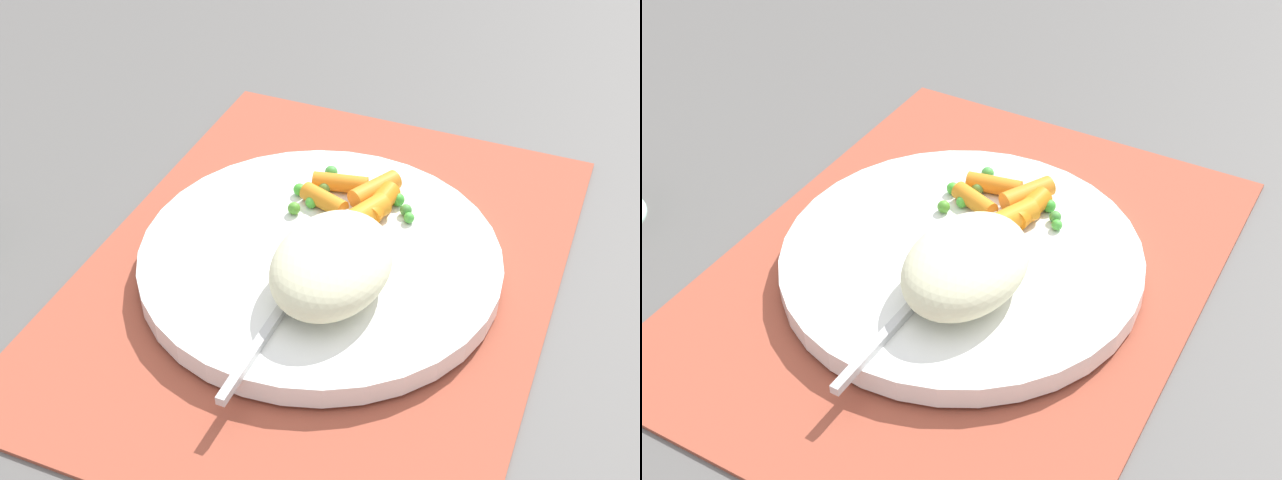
{
  "view_description": "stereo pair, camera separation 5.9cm",
  "coord_description": "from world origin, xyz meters",
  "views": [
    {
      "loc": [
        -0.43,
        -0.17,
        0.42
      ],
      "look_at": [
        0.0,
        0.0,
        0.03
      ],
      "focal_mm": 49.3,
      "sensor_mm": 36.0,
      "label": 1
    },
    {
      "loc": [
        -0.41,
        -0.23,
        0.42
      ],
      "look_at": [
        0.0,
        0.0,
        0.03
      ],
      "focal_mm": 49.3,
      "sensor_mm": 36.0,
      "label": 2
    }
  ],
  "objects": [
    {
      "name": "placemat",
      "position": [
        0.0,
        0.0,
        0.0
      ],
      "size": [
        0.42,
        0.32,
        0.01
      ],
      "primitive_type": "cube",
      "color": "#9E4733",
      "rests_on": "ground_plane"
    },
    {
      "name": "plate",
      "position": [
        0.0,
        0.0,
        0.01
      ],
      "size": [
        0.25,
        0.25,
        0.02
      ],
      "primitive_type": "cylinder",
      "color": "white",
      "rests_on": "placemat"
    },
    {
      "name": "rice_mound",
      "position": [
        -0.03,
        -0.02,
        0.04
      ],
      "size": [
        0.1,
        0.08,
        0.04
      ],
      "primitive_type": "ellipsoid",
      "color": "beige",
      "rests_on": "plate"
    },
    {
      "name": "fork",
      "position": [
        -0.03,
        0.0,
        0.03
      ],
      "size": [
        0.2,
        0.02,
        0.01
      ],
      "color": "#BCBCBC",
      "rests_on": "plate"
    },
    {
      "name": "carrot_portion",
      "position": [
        0.05,
        -0.01,
        0.03
      ],
      "size": [
        0.09,
        0.07,
        0.02
      ],
      "color": "orange",
      "rests_on": "plate"
    },
    {
      "name": "ground_plane",
      "position": [
        0.0,
        0.0,
        0.0
      ],
      "size": [
        2.4,
        2.4,
        0.0
      ],
      "primitive_type": "plane",
      "color": "#565451"
    },
    {
      "name": "pea_scatter",
      "position": [
        0.05,
        0.0,
        0.03
      ],
      "size": [
        0.09,
        0.1,
        0.01
      ],
      "color": "#499138",
      "rests_on": "plate"
    }
  ]
}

